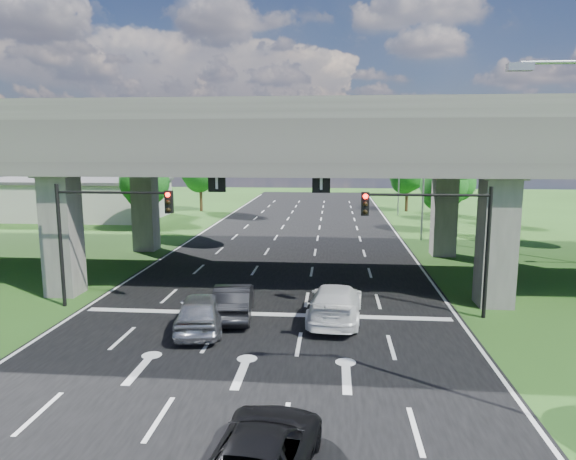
# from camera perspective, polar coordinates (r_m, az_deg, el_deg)

# --- Properties ---
(ground) EXTENTS (160.00, 160.00, 0.00)m
(ground) POSITION_cam_1_polar(r_m,az_deg,el_deg) (20.93, -3.83, -12.42)
(ground) COLOR #274B18
(ground) RESTS_ON ground
(road) EXTENTS (18.00, 120.00, 0.03)m
(road) POSITION_cam_1_polar(r_m,az_deg,el_deg) (30.37, -0.92, -5.49)
(road) COLOR black
(road) RESTS_ON ground
(overpass) EXTENTS (80.00, 15.00, 10.00)m
(overpass) POSITION_cam_1_polar(r_m,az_deg,el_deg) (31.38, -0.57, 9.56)
(overpass) COLOR #3B3936
(overpass) RESTS_ON ground
(warehouse) EXTENTS (20.00, 10.00, 4.00)m
(warehouse) POSITION_cam_1_polar(r_m,az_deg,el_deg) (61.79, -23.09, 3.12)
(warehouse) COLOR #9E9E99
(warehouse) RESTS_ON ground
(signal_right) EXTENTS (5.76, 0.54, 6.00)m
(signal_right) POSITION_cam_1_polar(r_m,az_deg,el_deg) (23.91, 16.46, 0.35)
(signal_right) COLOR black
(signal_right) RESTS_ON ground
(signal_left) EXTENTS (5.76, 0.54, 6.00)m
(signal_left) POSITION_cam_1_polar(r_m,az_deg,el_deg) (25.84, -19.94, 0.81)
(signal_left) COLOR black
(signal_left) RESTS_ON ground
(streetlight_far) EXTENTS (3.38, 0.25, 10.00)m
(streetlight_far) POSITION_cam_1_polar(r_m,az_deg,el_deg) (43.83, 14.36, 6.45)
(streetlight_far) COLOR gray
(streetlight_far) RESTS_ON ground
(streetlight_beyond) EXTENTS (3.38, 0.25, 10.00)m
(streetlight_beyond) POSITION_cam_1_polar(r_m,az_deg,el_deg) (59.67, 11.90, 7.17)
(streetlight_beyond) COLOR gray
(streetlight_beyond) RESTS_ON ground
(tree_left_near) EXTENTS (4.50, 4.50, 7.80)m
(tree_left_near) POSITION_cam_1_polar(r_m,az_deg,el_deg) (48.41, -15.63, 5.40)
(tree_left_near) COLOR black
(tree_left_near) RESTS_ON ground
(tree_left_mid) EXTENTS (3.91, 3.90, 6.76)m
(tree_left_mid) POSITION_cam_1_polar(r_m,az_deg,el_deg) (56.98, -15.61, 5.26)
(tree_left_mid) COLOR black
(tree_left_mid) RESTS_ON ground
(tree_left_far) EXTENTS (4.80, 4.80, 8.32)m
(tree_left_far) POSITION_cam_1_polar(r_m,az_deg,el_deg) (63.34, -9.68, 6.70)
(tree_left_far) COLOR black
(tree_left_far) RESTS_ON ground
(tree_right_near) EXTENTS (4.20, 4.20, 7.28)m
(tree_right_near) POSITION_cam_1_polar(r_m,az_deg,el_deg) (48.38, 17.00, 4.96)
(tree_right_near) COLOR black
(tree_right_near) RESTS_ON ground
(tree_right_mid) EXTENTS (3.91, 3.90, 6.76)m
(tree_right_mid) POSITION_cam_1_polar(r_m,az_deg,el_deg) (56.84, 18.30, 5.13)
(tree_right_mid) COLOR black
(tree_right_mid) RESTS_ON ground
(tree_right_far) EXTENTS (4.50, 4.50, 7.80)m
(tree_right_far) POSITION_cam_1_polar(r_m,az_deg,el_deg) (63.93, 13.19, 6.32)
(tree_right_far) COLOR black
(tree_right_far) RESTS_ON ground
(car_silver) EXTENTS (2.54, 4.99, 1.63)m
(car_silver) POSITION_cam_1_polar(r_m,az_deg,el_deg) (22.26, -9.59, -8.89)
(car_silver) COLOR #A8AAB0
(car_silver) RESTS_ON road
(car_dark) EXTENTS (2.15, 4.85, 1.55)m
(car_dark) POSITION_cam_1_polar(r_m,az_deg,el_deg) (23.69, -6.08, -7.80)
(car_dark) COLOR black
(car_dark) RESTS_ON road
(car_white) EXTENTS (2.66, 5.71, 1.61)m
(car_white) POSITION_cam_1_polar(r_m,az_deg,el_deg) (23.26, 5.28, -8.03)
(car_white) COLOR silver
(car_white) RESTS_ON road
(car_trailing) EXTENTS (2.88, 5.16, 1.36)m
(car_trailing) POSITION_cam_1_polar(r_m,az_deg,el_deg) (12.92, -2.89, -23.53)
(car_trailing) COLOR black
(car_trailing) RESTS_ON road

